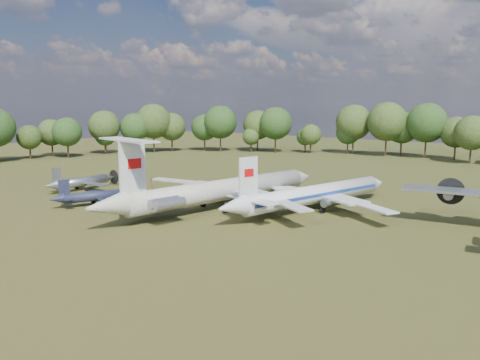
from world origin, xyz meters
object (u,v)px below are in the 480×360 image
Objects in this scene: small_prop_west at (97,198)px; il62_airliner at (223,194)px; small_prop_northwest at (83,184)px; tu104_jet at (315,198)px; person_on_il62 at (152,184)px.

il62_airliner is at bearing 52.79° from small_prop_west.
small_prop_northwest is at bearing 176.21° from small_prop_west.
il62_airliner reaches higher than tu104_jet.
small_prop_northwest is (-14.01, 6.32, 0.07)m from small_prop_west.
small_prop_northwest is at bearing -162.51° from il62_airliner.
small_prop_northwest reaches higher than small_prop_west.
tu104_jet is 25.67m from person_on_il62.
small_prop_west is at bearing -139.00° from il62_airliner.
small_prop_northwest is 9.89× the size of person_on_il62.
il62_airliner is 3.00× the size of small_prop_west.
person_on_il62 is (15.79, -1.72, 4.36)m from small_prop_west.
small_prop_west is 16.47m from person_on_il62.
person_on_il62 reaches higher than tu104_jet.
il62_airliner is 32.17m from small_prop_northwest.
il62_airliner is 13.49m from person_on_il62.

